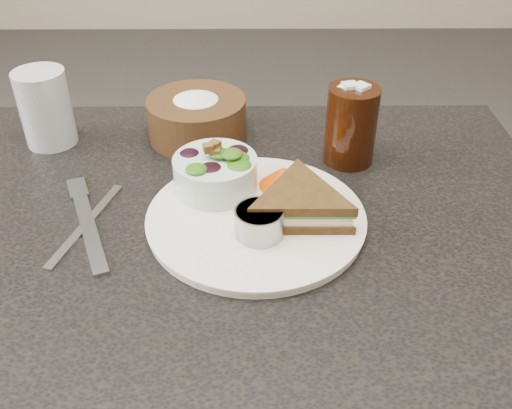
{
  "coord_description": "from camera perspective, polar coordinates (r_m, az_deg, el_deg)",
  "views": [
    {
      "loc": [
        0.06,
        -0.62,
        1.22
      ],
      "look_at": [
        0.06,
        -0.01,
        0.78
      ],
      "focal_mm": 40.0,
      "sensor_mm": 36.0,
      "label": 1
    }
  ],
  "objects": [
    {
      "name": "dining_table",
      "position": [
        1.05,
        -3.69,
        -17.99
      ],
      "size": [
        1.0,
        0.7,
        0.75
      ],
      "primitive_type": "cube",
      "color": "black",
      "rests_on": "floor"
    },
    {
      "name": "dinner_plate",
      "position": [
        0.77,
        -0.0,
        -1.43
      ],
      "size": [
        0.29,
        0.29,
        0.01
      ],
      "primitive_type": "cylinder",
      "color": "white",
      "rests_on": "dining_table"
    },
    {
      "name": "sandwich",
      "position": [
        0.75,
        4.46,
        0.04
      ],
      "size": [
        0.16,
        0.16,
        0.04
      ],
      "primitive_type": null,
      "rotation": [
        0.0,
        0.0,
        -0.01
      ],
      "color": "#4A3216",
      "rests_on": "dinner_plate"
    },
    {
      "name": "salad_bowl",
      "position": [
        0.8,
        -4.11,
        3.66
      ],
      "size": [
        0.12,
        0.12,
        0.07
      ],
      "primitive_type": null,
      "rotation": [
        0.0,
        0.0,
        0.05
      ],
      "color": "silver",
      "rests_on": "dinner_plate"
    },
    {
      "name": "dressing_ramekin",
      "position": [
        0.72,
        0.35,
        -1.82
      ],
      "size": [
        0.07,
        0.07,
        0.04
      ],
      "primitive_type": "cylinder",
      "rotation": [
        0.0,
        0.0,
        0.09
      ],
      "color": "#959696",
      "rests_on": "dinner_plate"
    },
    {
      "name": "orange_wedge",
      "position": [
        0.82,
        2.77,
        2.79
      ],
      "size": [
        0.1,
        0.1,
        0.03
      ],
      "primitive_type": "cone",
      "rotation": [
        0.0,
        0.0,
        0.74
      ],
      "color": "#F34F00",
      "rests_on": "dinner_plate"
    },
    {
      "name": "fork",
      "position": [
        0.79,
        -16.41,
        -2.2
      ],
      "size": [
        0.09,
        0.19,
        0.01
      ],
      "primitive_type": "cube",
      "rotation": [
        0.0,
        0.0,
        0.38
      ],
      "color": "#9CA0A6",
      "rests_on": "dining_table"
    },
    {
      "name": "knife",
      "position": [
        0.8,
        -16.61,
        -1.89
      ],
      "size": [
        0.07,
        0.19,
        0.0
      ],
      "primitive_type": "cube",
      "rotation": [
        0.0,
        0.0,
        -0.29
      ],
      "color": "#AAAEB3",
      "rests_on": "dining_table"
    },
    {
      "name": "bread_basket",
      "position": [
        0.96,
        -5.98,
        9.24
      ],
      "size": [
        0.19,
        0.19,
        0.09
      ],
      "primitive_type": null,
      "rotation": [
        0.0,
        0.0,
        -0.14
      ],
      "color": "#4F301B",
      "rests_on": "dining_table"
    },
    {
      "name": "cola_glass",
      "position": [
        0.89,
        9.52,
        8.15
      ],
      "size": [
        0.1,
        0.1,
        0.13
      ],
      "primitive_type": null,
      "rotation": [
        0.0,
        0.0,
        -0.35
      ],
      "color": "black",
      "rests_on": "dining_table"
    },
    {
      "name": "water_glass",
      "position": [
        0.99,
        -20.3,
        9.03
      ],
      "size": [
        0.1,
        0.1,
        0.12
      ],
      "primitive_type": "cylinder",
      "rotation": [
        0.0,
        0.0,
        -0.32
      ],
      "color": "#A9B3B8",
      "rests_on": "dining_table"
    }
  ]
}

